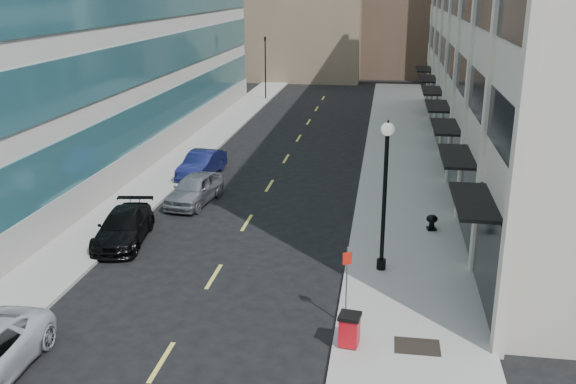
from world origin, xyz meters
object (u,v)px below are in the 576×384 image
(car_black_pickup, at_px, (124,227))
(car_silver_sedan, at_px, (194,189))
(traffic_signal, at_px, (265,41))
(sign_post, at_px, (347,275))
(lamppost, at_px, (385,184))
(urn_planter, at_px, (432,221))
(trash_bin, at_px, (349,329))
(car_blue_sedan, at_px, (202,164))

(car_black_pickup, distance_m, car_silver_sedan, 5.78)
(car_black_pickup, bearing_deg, car_silver_sedan, 66.73)
(traffic_signal, relative_size, sign_post, 2.65)
(lamppost, bearing_deg, urn_planter, 64.56)
(traffic_signal, height_order, urn_planter, traffic_signal)
(traffic_signal, xyz_separation_m, trash_bin, (11.01, -44.44, -5.00))
(car_blue_sedan, xyz_separation_m, urn_planter, (12.88, -7.25, -0.16))
(car_black_pickup, relative_size, trash_bin, 4.55)
(car_blue_sedan, height_order, sign_post, sign_post)
(lamppost, height_order, urn_planter, lamppost)
(car_silver_sedan, relative_size, urn_planter, 6.26)
(car_black_pickup, distance_m, urn_planter, 13.77)
(traffic_signal, height_order, trash_bin, traffic_signal)
(car_silver_sedan, distance_m, sign_post, 14.26)
(trash_bin, xyz_separation_m, lamppost, (0.89, 5.82, 2.94))
(car_silver_sedan, xyz_separation_m, urn_planter, (11.87, -2.41, -0.18))
(traffic_signal, distance_m, car_blue_sedan, 27.24)
(lamppost, relative_size, sign_post, 2.27)
(urn_planter, bearing_deg, lamppost, -115.44)
(sign_post, height_order, urn_planter, sign_post)
(sign_post, bearing_deg, car_black_pickup, 129.62)
(traffic_signal, xyz_separation_m, car_black_pickup, (0.70, -37.17, -5.02))
(car_black_pickup, height_order, trash_bin, car_black_pickup)
(sign_post, bearing_deg, trash_bin, -102.72)
(car_black_pickup, xyz_separation_m, urn_planter, (13.40, 3.17, -0.12))
(car_blue_sedan, height_order, trash_bin, car_blue_sedan)
(car_black_pickup, relative_size, car_silver_sedan, 1.08)
(traffic_signal, distance_m, car_black_pickup, 37.52)
(traffic_signal, relative_size, urn_planter, 9.75)
(car_black_pickup, height_order, urn_planter, car_black_pickup)
(sign_post, relative_size, urn_planter, 3.68)
(traffic_signal, relative_size, car_silver_sedan, 1.56)
(car_black_pickup, height_order, car_silver_sedan, car_silver_sedan)
(lamppost, relative_size, urn_planter, 8.35)
(car_black_pickup, bearing_deg, sign_post, -37.67)
(car_black_pickup, bearing_deg, trash_bin, -43.15)
(car_silver_sedan, xyz_separation_m, trash_bin, (8.78, -12.85, -0.04))
(trash_bin, bearing_deg, car_blue_sedan, 127.05)
(trash_bin, bearing_deg, traffic_signal, 112.00)
(car_silver_sedan, height_order, urn_planter, car_silver_sedan)
(car_black_pickup, distance_m, trash_bin, 12.62)
(car_blue_sedan, xyz_separation_m, sign_post, (9.58, -16.18, 1.09))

